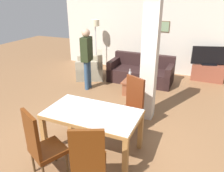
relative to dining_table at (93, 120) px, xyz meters
name	(u,v)px	position (x,y,z in m)	size (l,w,h in m)	color
ground_plane	(94,149)	(0.00, 0.00, -0.61)	(18.00, 18.00, 0.00)	brown
back_wall	(158,34)	(0.00, 4.79, 0.74)	(7.20, 0.09, 2.70)	beige
divider_pillar	(150,59)	(0.55, 1.52, 0.74)	(0.31, 0.28, 2.70)	beige
dining_table	(93,120)	(0.00, 0.00, 0.00)	(1.59, 0.88, 0.77)	#9D6C38
dining_chair_far_right	(131,104)	(0.40, 0.86, -0.02)	(0.61, 0.61, 1.14)	#5C2610
dining_chair_near_left	(41,144)	(-0.40, -0.84, -0.02)	(0.61, 0.61, 1.14)	#58260B
dining_chair_near_right	(89,160)	(0.40, -0.86, -0.02)	(0.61, 0.61, 1.14)	#57280A
sofa	(141,73)	(-0.19, 3.59, -0.32)	(1.97, 0.90, 0.84)	black
armchair	(91,69)	(-1.81, 3.28, -0.31)	(1.13, 1.13, 0.87)	#9E957C
coffee_table	(134,88)	(-0.07, 2.56, -0.41)	(0.63, 0.51, 0.39)	brown
bottle	(130,75)	(-0.26, 2.71, -0.11)	(0.07, 0.07, 0.28)	#B2B7BC
tv_stand	(207,73)	(1.76, 4.51, -0.35)	(0.97, 0.40, 0.53)	brown
tv_screen	(210,56)	(1.76, 4.51, 0.20)	(1.10, 0.38, 0.59)	black
floor_lamp	(95,28)	(-2.14, 4.29, 0.87)	(0.30, 0.30, 1.77)	#B7B7BC
standing_person	(87,55)	(-1.46, 2.43, 0.40)	(0.26, 0.40, 1.75)	navy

